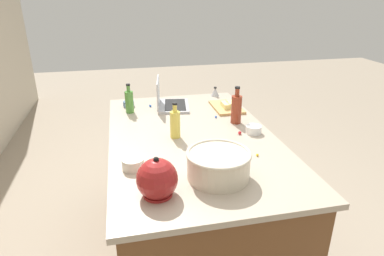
{
  "coord_description": "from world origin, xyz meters",
  "views": [
    {
      "loc": [
        -1.8,
        0.39,
        1.73
      ],
      "look_at": [
        0.0,
        0.0,
        0.95
      ],
      "focal_mm": 31.0,
      "sensor_mm": 36.0,
      "label": 1
    }
  ],
  "objects_px": {
    "kitchen_timer": "(215,92)",
    "cutting_board": "(226,107)",
    "laptop": "(169,101)",
    "bottle_oil": "(175,123)",
    "kettle": "(157,179)",
    "butter_stick_left": "(230,104)",
    "bottle_soy": "(236,109)",
    "ramekin_small": "(254,129)",
    "mixing_bowl_large": "(218,164)",
    "ramekin_wide": "(133,164)",
    "butter_stick_right": "(225,105)",
    "ramekin_medium": "(129,104)",
    "bottle_olive": "(129,101)"
  },
  "relations": [
    {
      "from": "kitchen_timer",
      "to": "cutting_board",
      "type": "bearing_deg",
      "value": 179.63
    },
    {
      "from": "laptop",
      "to": "bottle_oil",
      "type": "height_order",
      "value": "same"
    },
    {
      "from": "kettle",
      "to": "cutting_board",
      "type": "bearing_deg",
      "value": -32.19
    },
    {
      "from": "butter_stick_left",
      "to": "kitchen_timer",
      "type": "xyz_separation_m",
      "value": [
        0.33,
        0.02,
        -0.0
      ]
    },
    {
      "from": "bottle_oil",
      "to": "bottle_soy",
      "type": "bearing_deg",
      "value": -72.21
    },
    {
      "from": "kettle",
      "to": "cutting_board",
      "type": "distance_m",
      "value": 1.2
    },
    {
      "from": "kettle",
      "to": "ramekin_small",
      "type": "distance_m",
      "value": 0.85
    },
    {
      "from": "cutting_board",
      "to": "butter_stick_left",
      "type": "relative_size",
      "value": 2.81
    },
    {
      "from": "mixing_bowl_large",
      "to": "bottle_soy",
      "type": "xyz_separation_m",
      "value": [
        0.64,
        -0.31,
        0.03
      ]
    },
    {
      "from": "butter_stick_left",
      "to": "kitchen_timer",
      "type": "bearing_deg",
      "value": 3.56
    },
    {
      "from": "laptop",
      "to": "kettle",
      "type": "distance_m",
      "value": 1.15
    },
    {
      "from": "ramekin_small",
      "to": "kitchen_timer",
      "type": "height_order",
      "value": "kitchen_timer"
    },
    {
      "from": "laptop",
      "to": "cutting_board",
      "type": "xyz_separation_m",
      "value": [
        -0.12,
        -0.42,
        -0.04
      ]
    },
    {
      "from": "ramekin_wide",
      "to": "kitchen_timer",
      "type": "distance_m",
      "value": 1.3
    },
    {
      "from": "mixing_bowl_large",
      "to": "butter_stick_right",
      "type": "bearing_deg",
      "value": -19.42
    },
    {
      "from": "bottle_oil",
      "to": "ramekin_medium",
      "type": "distance_m",
      "value": 0.68
    },
    {
      "from": "bottle_olive",
      "to": "kitchen_timer",
      "type": "height_order",
      "value": "bottle_olive"
    },
    {
      "from": "bottle_oil",
      "to": "kitchen_timer",
      "type": "xyz_separation_m",
      "value": [
        0.74,
        -0.46,
        -0.05
      ]
    },
    {
      "from": "butter_stick_right",
      "to": "ramekin_wide",
      "type": "height_order",
      "value": "same"
    },
    {
      "from": "bottle_olive",
      "to": "bottle_soy",
      "type": "xyz_separation_m",
      "value": [
        -0.35,
        -0.68,
        0.01
      ]
    },
    {
      "from": "kettle",
      "to": "butter_stick_right",
      "type": "height_order",
      "value": "kettle"
    },
    {
      "from": "bottle_oil",
      "to": "kettle",
      "type": "height_order",
      "value": "bottle_oil"
    },
    {
      "from": "bottle_soy",
      "to": "bottle_oil",
      "type": "relative_size",
      "value": 1.13
    },
    {
      "from": "ramekin_medium",
      "to": "ramekin_wide",
      "type": "relative_size",
      "value": 0.76
    },
    {
      "from": "kettle",
      "to": "kitchen_timer",
      "type": "xyz_separation_m",
      "value": [
        1.33,
        -0.64,
        -0.04
      ]
    },
    {
      "from": "kettle",
      "to": "bottle_olive",
      "type": "bearing_deg",
      "value": 3.77
    },
    {
      "from": "laptop",
      "to": "kettle",
      "type": "relative_size",
      "value": 1.59
    },
    {
      "from": "cutting_board",
      "to": "ramekin_medium",
      "type": "bearing_deg",
      "value": 74.32
    },
    {
      "from": "laptop",
      "to": "bottle_oil",
      "type": "xyz_separation_m",
      "value": [
        -0.54,
        0.04,
        0.04
      ]
    },
    {
      "from": "butter_stick_right",
      "to": "ramekin_wide",
      "type": "distance_m",
      "value": 1.02
    },
    {
      "from": "laptop",
      "to": "kitchen_timer",
      "type": "bearing_deg",
      "value": -64.6
    },
    {
      "from": "ramekin_wide",
      "to": "ramekin_small",
      "type": "bearing_deg",
      "value": -69.2
    },
    {
      "from": "ramekin_small",
      "to": "kitchen_timer",
      "type": "distance_m",
      "value": 0.79
    },
    {
      "from": "bottle_oil",
      "to": "ramekin_small",
      "type": "distance_m",
      "value": 0.49
    },
    {
      "from": "mixing_bowl_large",
      "to": "bottle_olive",
      "type": "distance_m",
      "value": 1.06
    },
    {
      "from": "bottle_olive",
      "to": "cutting_board",
      "type": "xyz_separation_m",
      "value": [
        -0.06,
        -0.71,
        -0.08
      ]
    },
    {
      "from": "bottle_oil",
      "to": "butter_stick_left",
      "type": "relative_size",
      "value": 1.99
    },
    {
      "from": "laptop",
      "to": "butter_stick_right",
      "type": "distance_m",
      "value": 0.42
    },
    {
      "from": "mixing_bowl_large",
      "to": "bottle_olive",
      "type": "height_order",
      "value": "bottle_olive"
    },
    {
      "from": "mixing_bowl_large",
      "to": "ramekin_medium",
      "type": "height_order",
      "value": "mixing_bowl_large"
    },
    {
      "from": "ramekin_medium",
      "to": "kitchen_timer",
      "type": "distance_m",
      "value": 0.72
    },
    {
      "from": "butter_stick_right",
      "to": "ramekin_small",
      "type": "bearing_deg",
      "value": -174.27
    },
    {
      "from": "mixing_bowl_large",
      "to": "bottle_soy",
      "type": "bearing_deg",
      "value": -25.98
    },
    {
      "from": "bottle_oil",
      "to": "kitchen_timer",
      "type": "relative_size",
      "value": 2.84
    },
    {
      "from": "kettle",
      "to": "butter_stick_right",
      "type": "xyz_separation_m",
      "value": [
        0.99,
        -0.62,
        -0.04
      ]
    },
    {
      "from": "bottle_olive",
      "to": "ramekin_small",
      "type": "height_order",
      "value": "bottle_olive"
    },
    {
      "from": "butter_stick_left",
      "to": "kitchen_timer",
      "type": "distance_m",
      "value": 0.33
    },
    {
      "from": "bottle_olive",
      "to": "kitchen_timer",
      "type": "xyz_separation_m",
      "value": [
        0.25,
        -0.71,
        -0.05
      ]
    },
    {
      "from": "mixing_bowl_large",
      "to": "laptop",
      "type": "bearing_deg",
      "value": 4.19
    },
    {
      "from": "bottle_olive",
      "to": "kitchen_timer",
      "type": "bearing_deg",
      "value": -70.52
    }
  ]
}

